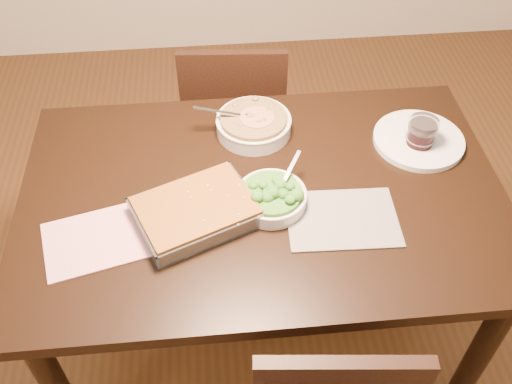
{
  "coord_description": "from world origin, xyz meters",
  "views": [
    {
      "loc": [
        -0.13,
        -1.13,
        1.94
      ],
      "look_at": [
        -0.02,
        -0.05,
        0.8
      ],
      "focal_mm": 40.0,
      "sensor_mm": 36.0,
      "label": 1
    }
  ],
  "objects": [
    {
      "name": "dinner_plate",
      "position": [
        0.51,
        0.17,
        0.76
      ],
      "size": [
        0.28,
        0.28,
        0.02
      ],
      "primitive_type": "cylinder",
      "color": "silver",
      "rests_on": "table"
    },
    {
      "name": "ground",
      "position": [
        0.0,
        0.0,
        0.0
      ],
      "size": [
        4.0,
        4.0,
        0.0
      ],
      "primitive_type": "plane",
      "color": "#472C14",
      "rests_on": "ground"
    },
    {
      "name": "wine_tumbler",
      "position": [
        0.5,
        0.14,
        0.81
      ],
      "size": [
        0.09,
        0.09,
        0.1
      ],
      "color": "black",
      "rests_on": "coaster"
    },
    {
      "name": "chair_far",
      "position": [
        -0.04,
        0.69,
        0.47
      ],
      "size": [
        0.42,
        0.42,
        0.84
      ],
      "rotation": [
        0.0,
        0.0,
        3.07
      ],
      "color": "black",
      "rests_on": "ground"
    },
    {
      "name": "stew_bowl",
      "position": [
        -0.0,
        0.27,
        0.78
      ],
      "size": [
        0.27,
        0.24,
        0.09
      ],
      "color": "silver",
      "rests_on": "table"
    },
    {
      "name": "table",
      "position": [
        0.0,
        0.0,
        0.65
      ],
      "size": [
        1.4,
        0.9,
        0.75
      ],
      "color": "black",
      "rests_on": "ground"
    },
    {
      "name": "baking_dish",
      "position": [
        -0.19,
        -0.08,
        0.78
      ],
      "size": [
        0.38,
        0.34,
        0.06
      ],
      "rotation": [
        0.0,
        0.0,
        0.4
      ],
      "color": "silver",
      "rests_on": "table"
    },
    {
      "name": "magazine_a",
      "position": [
        -0.45,
        -0.14,
        0.75
      ],
      "size": [
        0.33,
        0.27,
        0.01
      ],
      "primitive_type": "cube",
      "rotation": [
        0.0,
        0.0,
        0.25
      ],
      "color": "#C73960",
      "rests_on": "table"
    },
    {
      "name": "magazine_b",
      "position": [
        0.21,
        -0.13,
        0.75
      ],
      "size": [
        0.31,
        0.23,
        0.01
      ],
      "primitive_type": "cube",
      "rotation": [
        0.0,
        0.0,
        -0.04
      ],
      "color": "#24242B",
      "rests_on": "table"
    },
    {
      "name": "broccoli_bowl",
      "position": [
        0.02,
        -0.05,
        0.78
      ],
      "size": [
        0.2,
        0.21,
        0.08
      ],
      "color": "silver",
      "rests_on": "table"
    },
    {
      "name": "coaster",
      "position": [
        0.5,
        0.14,
        0.75
      ],
      "size": [
        0.1,
        0.1,
        0.0
      ],
      "primitive_type": "cube",
      "color": "white",
      "rests_on": "table"
    }
  ]
}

